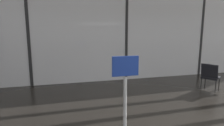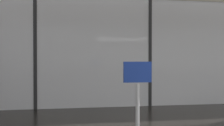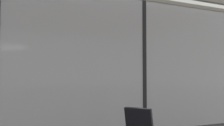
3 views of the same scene
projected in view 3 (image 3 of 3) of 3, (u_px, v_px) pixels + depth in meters
window_mullion_2 at (144, 65)px, 6.98m from camera, size 0.10×0.12×3.36m
parked_airplane at (33, 58)px, 11.21m from camera, size 13.54×4.31×4.31m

